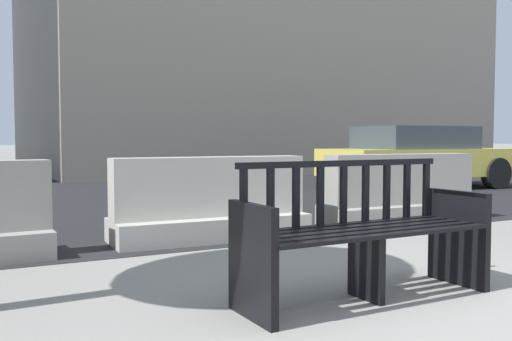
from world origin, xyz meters
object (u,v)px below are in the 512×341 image
Objects in this scene: street_bench at (364,237)px; jersey_barrier_centre at (210,206)px; jersey_barrier_right at (401,195)px; car_taxi_near at (419,156)px.

jersey_barrier_centre is at bearing 90.18° from street_bench.
street_bench is 0.84× the size of jersey_barrier_right.
car_taxi_near is at bearing 44.08° from street_bench.
car_taxi_near is at bearing 29.75° from jersey_barrier_centre.
jersey_barrier_right is at bearing -135.99° from car_taxi_near.
car_taxi_near reaches higher than jersey_barrier_centre.
car_taxi_near is (6.21, 3.55, 0.32)m from jersey_barrier_centre.
car_taxi_near is (6.20, 6.01, 0.26)m from street_bench.
jersey_barrier_right is (2.48, -0.05, 0.00)m from jersey_barrier_centre.
jersey_barrier_centre is 0.49× the size of car_taxi_near.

